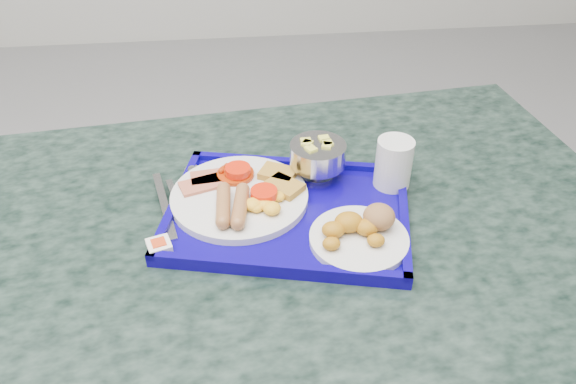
# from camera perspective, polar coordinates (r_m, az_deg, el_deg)

# --- Properties ---
(table) EXTENTS (1.28, 0.92, 0.75)m
(table) POSITION_cam_1_polar(r_m,az_deg,el_deg) (1.10, 0.46, -10.62)
(table) COLOR slate
(table) RESTS_ON floor
(tray) EXTENTS (0.46, 0.38, 0.02)m
(tray) POSITION_cam_1_polar(r_m,az_deg,el_deg) (0.96, 0.00, -2.16)
(tray) COLOR #0C027D
(tray) RESTS_ON table
(main_plate) EXTENTS (0.24, 0.24, 0.04)m
(main_plate) POSITION_cam_1_polar(r_m,az_deg,el_deg) (0.98, -4.64, -0.26)
(main_plate) COLOR silver
(main_plate) RESTS_ON tray
(bread_plate) EXTENTS (0.16, 0.16, 0.05)m
(bread_plate) POSITION_cam_1_polar(r_m,az_deg,el_deg) (0.90, 7.40, -4.00)
(bread_plate) COLOR silver
(bread_plate) RESTS_ON tray
(fruit_bowl) EXTENTS (0.10, 0.10, 0.07)m
(fruit_bowl) POSITION_cam_1_polar(r_m,az_deg,el_deg) (1.02, 3.04, 3.76)
(fruit_bowl) COLOR #B1B1B4
(fruit_bowl) RESTS_ON tray
(juice_cup) EXTENTS (0.07, 0.07, 0.09)m
(juice_cup) POSITION_cam_1_polar(r_m,az_deg,el_deg) (1.01, 10.70, 3.04)
(juice_cup) COLOR silver
(juice_cup) RESTS_ON tray
(spoon) EXTENTS (0.07, 0.19, 0.01)m
(spoon) POSITION_cam_1_polar(r_m,az_deg,el_deg) (1.04, -10.11, 1.27)
(spoon) COLOR #B1B1B4
(spoon) RESTS_ON tray
(knife) EXTENTS (0.05, 0.19, 0.00)m
(knife) POSITION_cam_1_polar(r_m,az_deg,el_deg) (0.99, -12.44, -1.28)
(knife) COLOR #B1B1B4
(knife) RESTS_ON tray
(jam_packet) EXTENTS (0.05, 0.05, 0.01)m
(jam_packet) POSITION_cam_1_polar(r_m,az_deg,el_deg) (0.90, -12.96, -5.33)
(jam_packet) COLOR white
(jam_packet) RESTS_ON tray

